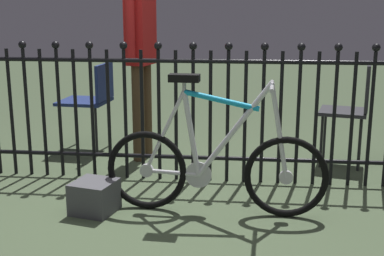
# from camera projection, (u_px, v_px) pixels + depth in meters

# --- Properties ---
(ground_plane) EXTENTS (20.00, 20.00, 0.00)m
(ground_plane) POSITION_uv_depth(u_px,v_px,m) (164.00, 214.00, 3.53)
(ground_plane) COLOR #44543A
(iron_fence) EXTENTS (4.15, 0.07, 1.14)m
(iron_fence) POSITION_uv_depth(u_px,v_px,m) (171.00, 109.00, 4.10)
(iron_fence) COLOR black
(iron_fence) RESTS_ON ground
(bicycle) EXTENTS (1.49, 0.40, 0.94)m
(bicycle) POSITION_uv_depth(u_px,v_px,m) (215.00, 165.00, 3.48)
(bicycle) COLOR black
(bicycle) RESTS_ON ground
(chair_navy) EXTENTS (0.48, 0.47, 0.84)m
(chair_navy) POSITION_uv_depth(u_px,v_px,m) (92.00, 96.00, 4.96)
(chair_navy) COLOR black
(chair_navy) RESTS_ON ground
(chair_charcoal) EXTENTS (0.47, 0.47, 0.89)m
(chair_charcoal) POSITION_uv_depth(u_px,v_px,m) (353.00, 104.00, 4.48)
(chair_charcoal) COLOR black
(chair_charcoal) RESTS_ON ground
(person_visitor) EXTENTS (0.24, 0.47, 1.72)m
(person_visitor) POSITION_uv_depth(u_px,v_px,m) (141.00, 45.00, 4.58)
(person_visitor) COLOR #4C3823
(person_visitor) RESTS_ON ground
(display_crate) EXTENTS (0.33, 0.33, 0.22)m
(display_crate) POSITION_uv_depth(u_px,v_px,m) (94.00, 197.00, 3.54)
(display_crate) COLOR #4C4C51
(display_crate) RESTS_ON ground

